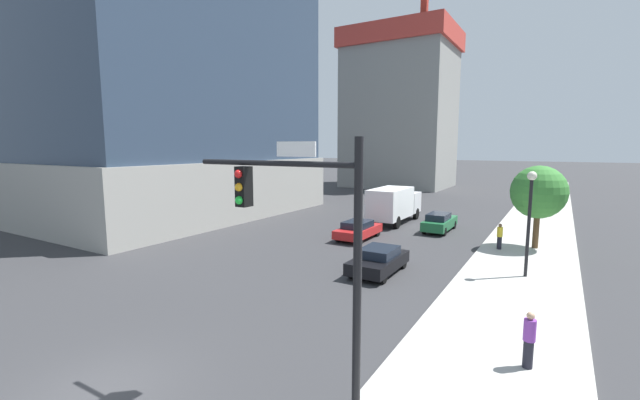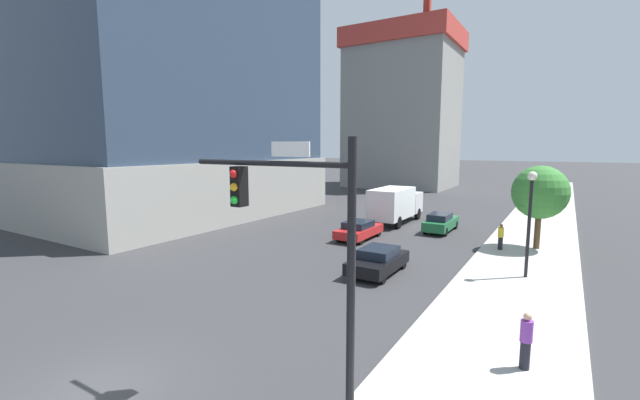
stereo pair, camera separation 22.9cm
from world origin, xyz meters
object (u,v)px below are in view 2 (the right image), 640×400
object	(u,v)px
traffic_light_pole	(298,228)
pedestrian_purple_shirt	(526,340)
car_red	(359,230)
car_green	(441,222)
street_lamp	(530,208)
box_truck	(395,203)
construction_building	(403,102)
pedestrian_yellow_shirt	(501,237)
street_tree	(540,193)
car_black	(378,260)

from	to	relation	value
traffic_light_pole	pedestrian_purple_shirt	bearing A→B (deg)	44.23
car_red	car_green	xyz separation A→B (m)	(4.29, 5.65, 0.05)
traffic_light_pole	car_red	world-z (taller)	traffic_light_pole
traffic_light_pole	car_red	distance (m)	19.44
street_lamp	car_green	distance (m)	11.90
street_lamp	box_truck	bearing A→B (deg)	135.37
construction_building	car_red	bearing A→B (deg)	-73.98
street_lamp	pedestrian_yellow_shirt	world-z (taller)	street_lamp
construction_building	street_lamp	world-z (taller)	construction_building
construction_building	box_truck	xyz separation A→B (m)	(11.12, -31.63, -12.05)
street_tree	box_truck	world-z (taller)	street_tree
car_black	pedestrian_yellow_shirt	bearing A→B (deg)	58.69
car_red	box_truck	bearing A→B (deg)	90.00
street_tree	car_black	xyz separation A→B (m)	(-6.75, -9.45, -3.04)
construction_building	traffic_light_pole	bearing A→B (deg)	-72.23
car_black	car_red	bearing A→B (deg)	123.29
street_tree	car_red	xyz separation A→B (m)	(-11.04, -2.92, -3.03)
street_tree	car_green	distance (m)	7.87
traffic_light_pole	pedestrian_purple_shirt	size ratio (longest dim) A/B	3.91
car_red	pedestrian_yellow_shirt	xyz separation A→B (m)	(9.12, 1.42, 0.30)
construction_building	car_black	world-z (taller)	construction_building
traffic_light_pole	car_black	world-z (taller)	traffic_light_pole
pedestrian_yellow_shirt	construction_building	bearing A→B (deg)	118.49
box_truck	pedestrian_purple_shirt	size ratio (longest dim) A/B	4.30
street_lamp	street_tree	size ratio (longest dim) A/B	1.00
construction_building	car_green	size ratio (longest dim) A/B	7.54
construction_building	car_green	distance (m)	38.74
street_tree	pedestrian_yellow_shirt	size ratio (longest dim) A/B	3.22
street_tree	car_green	size ratio (longest dim) A/B	1.13
car_red	construction_building	bearing A→B (deg)	106.02
construction_building	box_truck	distance (m)	35.63
pedestrian_yellow_shirt	street_tree	bearing A→B (deg)	38.09
street_lamp	pedestrian_yellow_shirt	size ratio (longest dim) A/B	3.21
box_truck	pedestrian_yellow_shirt	size ratio (longest dim) A/B	4.47
street_tree	pedestrian_purple_shirt	distance (m)	16.26
pedestrian_purple_shirt	pedestrian_yellow_shirt	size ratio (longest dim) A/B	1.04
construction_building	pedestrian_purple_shirt	distance (m)	58.03
street_tree	traffic_light_pole	bearing A→B (deg)	-101.19
street_lamp	car_black	distance (m)	7.82
traffic_light_pole	pedestrian_purple_shirt	distance (m)	7.54
car_black	traffic_light_pole	bearing A→B (deg)	-76.55
pedestrian_purple_shirt	pedestrian_yellow_shirt	world-z (taller)	pedestrian_purple_shirt
pedestrian_purple_shirt	pedestrian_yellow_shirt	bearing A→B (deg)	100.08
pedestrian_yellow_shirt	traffic_light_pole	bearing A→B (deg)	-96.45
street_lamp	construction_building	bearing A→B (deg)	117.49
car_green	car_black	xyz separation A→B (m)	(0.00, -12.18, -0.06)
car_red	car_green	distance (m)	7.10
street_lamp	box_truck	distance (m)	15.54
construction_building	pedestrian_yellow_shirt	distance (m)	44.32
street_lamp	street_tree	xyz separation A→B (m)	(0.06, 6.68, 0.09)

